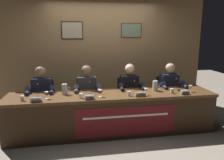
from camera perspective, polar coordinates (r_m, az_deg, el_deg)
The scene contains 29 objects.
ground_plane at distance 4.20m, azimuth 0.00°, elevation -13.23°, with size 12.00×12.00×0.00m, color gray.
wall_back_panelled at distance 5.22m, azimuth -2.57°, elevation 6.72°, with size 4.95×0.14×2.60m.
conference_table at distance 3.90m, azimuth 0.33°, elevation -7.19°, with size 3.75×0.77×0.73m.
chair_far_left at distance 4.57m, azimuth -17.53°, elevation -5.95°, with size 0.44×0.45×0.88m.
panelist_far_left at distance 4.31m, azimuth -18.12°, elevation -3.28°, with size 0.51×0.48×1.21m.
nameplate_far_left at distance 3.65m, azimuth -19.40°, elevation -4.89°, with size 0.18×0.06×0.08m.
juice_glass_far_left at distance 3.76m, azimuth -16.85°, elevation -3.49°, with size 0.06×0.06×0.12m.
water_cup_far_left at distance 3.79m, azimuth -22.51°, elevation -4.54°, with size 0.06×0.06×0.08m.
microphone_far_left at distance 3.93m, azimuth -19.14°, elevation -3.18°, with size 0.06×0.17×0.22m.
chair_center_left at distance 4.53m, azimuth -6.61°, elevation -5.63°, with size 0.44×0.45×0.88m.
panelist_center_left at distance 4.26m, azimuth -6.56°, elevation -2.92°, with size 0.51×0.48×1.21m.
nameplate_center_left at distance 3.60m, azimuth -5.91°, elevation -4.50°, with size 0.16×0.06×0.08m.
juice_glass_center_left at distance 3.72m, azimuth -3.16°, elevation -3.15°, with size 0.06×0.06×0.12m.
water_cup_center_left at distance 3.68m, azimuth -8.13°, elevation -4.22°, with size 0.06×0.06×0.08m.
microphone_center_left at distance 3.88m, azimuth -5.73°, elevation -2.71°, with size 0.06×0.17×0.22m.
chair_center_right at distance 4.64m, azimuth 4.13°, elevation -5.12°, with size 0.44×0.45×0.88m.
panelist_center_right at distance 4.38m, azimuth 4.79°, elevation -2.44°, with size 0.51×0.48×1.21m.
nameplate_center_right at distance 3.78m, azimuth 7.54°, elevation -3.70°, with size 0.19×0.06×0.08m.
juice_glass_center_right at distance 3.86m, azimuth 8.86°, elevation -2.69°, with size 0.06×0.06×0.12m.
water_cup_center_right at distance 3.79m, azimuth 4.57°, elevation -3.65°, with size 0.06×0.06×0.08m.
microphone_center_right at distance 3.98m, azimuth 6.27°, elevation -2.37°, with size 0.06×0.17×0.22m.
chair_far_right at distance 4.91m, azimuth 14.00°, elevation -4.48°, with size 0.44×0.45×0.88m.
panelist_far_right at distance 4.66m, azimuth 15.13°, elevation -1.93°, with size 0.51×0.48×1.21m.
nameplate_far_right at distance 4.08m, azimuth 18.73°, elevation -3.06°, with size 0.16×0.06×0.08m.
juice_glass_far_right at distance 4.28m, azimuth 19.91°, elevation -1.83°, with size 0.06×0.06×0.12m.
water_cup_far_right at distance 4.10m, azimuth 15.52°, elevation -2.81°, with size 0.06×0.06×0.08m.
microphone_far_right at distance 4.33m, azimuth 17.06°, elevation -1.62°, with size 0.06×0.17×0.22m.
water_pitcher_left_side at distance 3.95m, azimuth -12.36°, elevation -2.38°, with size 0.15×0.10×0.21m.
water_pitcher_right_side at distance 4.19m, azimuth 11.33°, elevation -1.48°, with size 0.15×0.10×0.21m.
Camera 1 is at (-0.62, -3.74, 1.81)m, focal length 34.69 mm.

